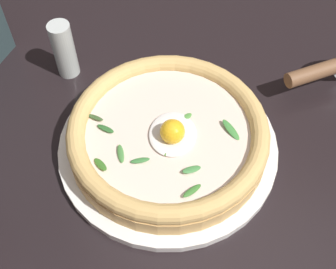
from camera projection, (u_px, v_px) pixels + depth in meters
name	position (u px, v px, depth m)	size (l,w,h in m)	color
ground_plane	(176.00, 127.00, 0.63)	(2.40, 2.40, 0.03)	black
pizza_plate	(168.00, 146.00, 0.58)	(0.29, 0.29, 0.01)	white
pizza	(168.00, 134.00, 0.56)	(0.26, 0.26, 0.06)	#DEB068
pizza_cutter	(330.00, 68.00, 0.62)	(0.08, 0.14, 0.08)	silver
pepper_shaker	(64.00, 50.00, 0.63)	(0.03, 0.03, 0.09)	silver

